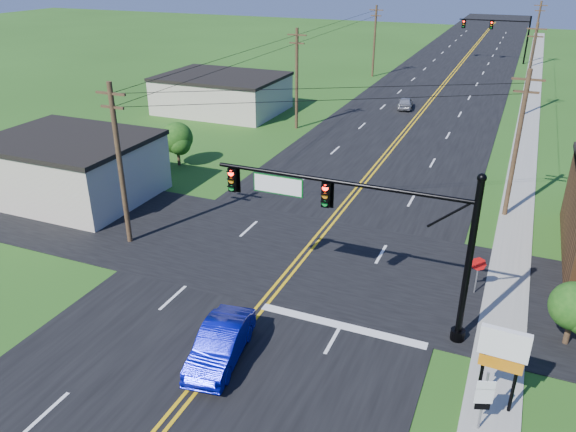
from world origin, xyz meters
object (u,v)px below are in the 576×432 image
at_px(blue_car, 221,345).
at_px(stop_sign, 478,268).
at_px(signal_mast_main, 361,220).
at_px(signal_mast_far, 497,31).
at_px(route_sign, 484,398).

distance_m(blue_car, stop_sign, 12.58).
xyz_separation_m(signal_mast_main, stop_sign, (4.73, 3.98, -3.32)).
bearing_deg(signal_mast_far, signal_mast_main, -90.08).
bearing_deg(route_sign, blue_car, 161.33).
relative_size(signal_mast_far, stop_sign, 5.54).
xyz_separation_m(route_sign, stop_sign, (-1.08, 8.81, -0.02)).
relative_size(signal_mast_far, blue_car, 2.43).
height_order(blue_car, route_sign, route_sign).
height_order(signal_mast_main, stop_sign, signal_mast_main).
height_order(signal_mast_main, route_sign, signal_mast_main).
distance_m(signal_mast_main, route_sign, 8.24).
distance_m(signal_mast_main, blue_car, 7.58).
xyz_separation_m(signal_mast_main, signal_mast_far, (0.10, 72.00, -0.20)).
xyz_separation_m(signal_mast_far, blue_car, (-4.16, -77.00, -3.80)).
bearing_deg(stop_sign, signal_mast_far, 86.35).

